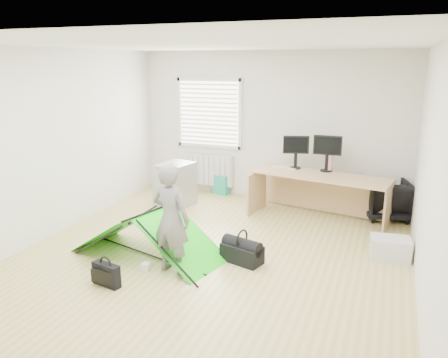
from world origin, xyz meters
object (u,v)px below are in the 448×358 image
(thermos, at_px, (330,164))
(monitor_left, at_px, (296,157))
(desk, at_px, (320,197))
(person, at_px, (171,219))
(duffel_bag, at_px, (242,253))
(office_chair, at_px, (387,199))
(kite, at_px, (148,234))
(laptop_bag, at_px, (106,275))
(storage_crate, at_px, (390,248))
(monitor_right, at_px, (327,158))
(filing_cabinet, at_px, (175,185))

(thermos, bearing_deg, monitor_left, -178.98)
(thermos, bearing_deg, desk, -107.22)
(person, height_order, duffel_bag, person)
(office_chair, bearing_deg, kite, 26.87)
(person, xyz_separation_m, laptop_bag, (-0.54, -0.60, -0.55))
(duffel_bag, bearing_deg, monitor_left, 101.69)
(kite, relative_size, duffel_bag, 3.73)
(duffel_bag, bearing_deg, person, -126.70)
(kite, distance_m, storage_crate, 3.19)
(office_chair, relative_size, duffel_bag, 1.33)
(laptop_bag, bearing_deg, duffel_bag, 53.55)
(desk, bearing_deg, thermos, 82.97)
(monitor_right, bearing_deg, office_chair, 6.37)
(filing_cabinet, bearing_deg, storage_crate, -3.34)
(person, height_order, kite, person)
(monitor_right, height_order, office_chair, monitor_right)
(kite, bearing_deg, monitor_left, 76.68)
(desk, height_order, monitor_right, monitor_right)
(thermos, relative_size, storage_crate, 0.53)
(storage_crate, relative_size, duffel_bag, 0.93)
(monitor_left, distance_m, office_chair, 1.64)
(person, height_order, laptop_bag, person)
(thermos, height_order, person, person)
(monitor_right, height_order, laptop_bag, monitor_right)
(monitor_right, bearing_deg, thermos, 12.93)
(monitor_left, relative_size, storage_crate, 0.88)
(thermos, bearing_deg, office_chair, 6.81)
(office_chair, height_order, duffel_bag, office_chair)
(desk, xyz_separation_m, monitor_left, (-0.48, 0.30, 0.58))
(kite, xyz_separation_m, duffel_bag, (1.21, 0.28, -0.19))
(laptop_bag, bearing_deg, monitor_left, 78.66)
(person, height_order, storage_crate, person)
(office_chair, bearing_deg, monitor_right, -8.85)
(monitor_right, bearing_deg, monitor_left, 178.83)
(office_chair, distance_m, person, 3.83)
(monitor_right, relative_size, storage_crate, 0.94)
(kite, xyz_separation_m, laptop_bag, (-0.04, -0.87, -0.17))
(monitor_left, bearing_deg, kite, -134.70)
(monitor_left, relative_size, laptop_bag, 1.20)
(kite, bearing_deg, monitor_right, 68.39)
(office_chair, xyz_separation_m, laptop_bag, (-2.94, -3.56, -0.18))
(filing_cabinet, xyz_separation_m, thermos, (2.59, 0.58, 0.48))
(thermos, relative_size, person, 0.19)
(kite, distance_m, laptop_bag, 0.89)
(monitor_left, relative_size, duffel_bag, 0.82)
(office_chair, relative_size, kite, 0.36)
(filing_cabinet, xyz_separation_m, laptop_bag, (0.59, -2.87, -0.25))
(monitor_left, distance_m, laptop_bag, 3.81)
(filing_cabinet, bearing_deg, office_chair, 21.86)
(person, relative_size, laptop_bag, 3.79)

